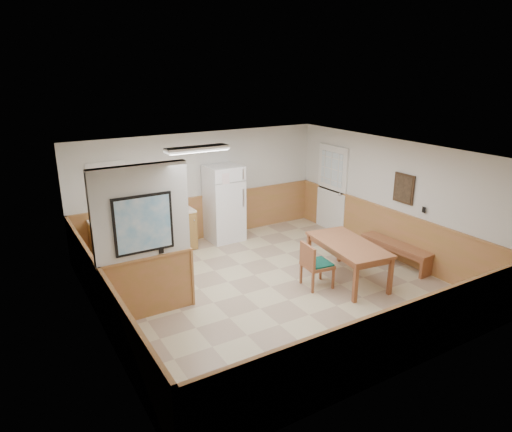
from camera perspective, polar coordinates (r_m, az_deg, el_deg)
ground at (r=8.55m, az=1.84°, el=-8.83°), size 6.00×6.00×0.00m
ceiling at (r=7.74m, az=2.03°, el=7.89°), size 6.00×6.00×0.02m
back_wall at (r=10.60m, az=-6.87°, el=3.66°), size 6.00×0.02×2.50m
right_wall at (r=9.94m, az=16.66°, el=2.04°), size 0.02×6.00×2.50m
left_wall at (r=7.01m, az=-19.26°, el=-4.93°), size 0.02×6.00×2.50m
wainscot_back at (r=10.79m, az=-6.68°, el=-0.22°), size 6.00×0.04×1.00m
wainscot_right at (r=10.15m, az=16.21°, el=-2.05°), size 0.04×6.00×1.00m
wainscot_left at (r=7.33m, az=-18.50°, el=-10.32°), size 0.04×6.00×1.00m
partition_wall at (r=7.35m, az=-13.88°, el=-3.49°), size 1.50×0.20×2.50m
kitchen_counter at (r=10.14m, az=-12.19°, el=-1.98°), size 2.20×0.61×1.00m
exterior_door at (r=11.28m, az=9.43°, el=3.39°), size 0.07×1.02×2.15m
kitchen_window at (r=9.87m, az=-18.07°, el=3.61°), size 0.80×0.04×1.00m
wall_painting at (r=9.65m, az=17.98°, el=3.29°), size 0.04×0.50×0.60m
fluorescent_fixture at (r=8.51m, az=-7.37°, el=8.32°), size 1.20×0.30×0.09m
refrigerator at (r=10.54m, az=-4.01°, el=1.59°), size 0.80×0.73×1.77m
dining_table at (r=8.72m, az=11.42°, el=-3.91°), size 1.08×1.82×0.75m
dining_bench at (r=9.78m, az=17.06°, el=-3.87°), size 0.44×1.62×0.45m
dining_chair at (r=8.40m, az=7.15°, el=-5.76°), size 0.73×0.54×0.85m
fire_extinguisher at (r=10.15m, az=-8.98°, el=1.85°), size 0.12×0.12×0.38m
soap_bottle at (r=9.70m, az=-18.70°, el=-0.08°), size 0.07×0.07×0.21m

